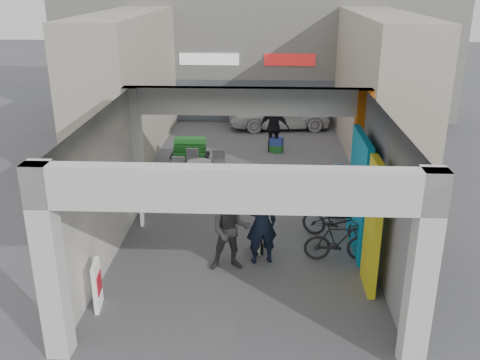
# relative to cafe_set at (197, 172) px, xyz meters

# --- Properties ---
(ground) EXTENTS (90.00, 90.00, 0.00)m
(ground) POSITION_rel_cafe_set_xyz_m (1.66, -4.35, -0.34)
(ground) COLOR #535358
(ground) RESTS_ON ground
(arcade_canopy) EXTENTS (6.40, 6.45, 6.40)m
(arcade_canopy) POSITION_rel_cafe_set_xyz_m (2.20, -5.17, 1.96)
(arcade_canopy) COLOR silver
(arcade_canopy) RESTS_ON ground
(far_building) EXTENTS (18.00, 4.08, 8.00)m
(far_building) POSITION_rel_cafe_set_xyz_m (1.66, 9.65, 3.65)
(far_building) COLOR silver
(far_building) RESTS_ON ground
(plaza_bldg_left) EXTENTS (2.00, 9.00, 5.00)m
(plaza_bldg_left) POSITION_rel_cafe_set_xyz_m (-2.84, 3.15, 2.16)
(plaza_bldg_left) COLOR #A9A18C
(plaza_bldg_left) RESTS_ON ground
(plaza_bldg_right) EXTENTS (2.00, 9.00, 5.00)m
(plaza_bldg_right) POSITION_rel_cafe_set_xyz_m (6.16, 3.15, 2.16)
(plaza_bldg_right) COLOR #A9A18C
(plaza_bldg_right) RESTS_ON ground
(bollard_left) EXTENTS (0.09, 0.09, 0.96)m
(bollard_left) POSITION_rel_cafe_set_xyz_m (-0.06, -1.86, 0.14)
(bollard_left) COLOR #919599
(bollard_left) RESTS_ON ground
(bollard_center) EXTENTS (0.09, 0.09, 0.87)m
(bollard_center) POSITION_rel_cafe_set_xyz_m (1.65, -1.97, 0.10)
(bollard_center) COLOR #919599
(bollard_center) RESTS_ON ground
(bollard_right) EXTENTS (0.09, 0.09, 0.94)m
(bollard_right) POSITION_rel_cafe_set_xyz_m (3.33, -1.90, 0.13)
(bollard_right) COLOR #919599
(bollard_right) RESTS_ON ground
(advert_board_near) EXTENTS (0.16, 0.56, 1.00)m
(advert_board_near) POSITION_rel_cafe_set_xyz_m (-1.09, -6.97, 0.17)
(advert_board_near) COLOR silver
(advert_board_near) RESTS_ON ground
(advert_board_far) EXTENTS (0.19, 0.55, 1.00)m
(advert_board_far) POSITION_rel_cafe_set_xyz_m (-1.09, -3.04, 0.17)
(advert_board_far) COLOR silver
(advert_board_far) RESTS_ON ground
(cafe_set) EXTENTS (1.59, 1.28, 0.96)m
(cafe_set) POSITION_rel_cafe_set_xyz_m (0.00, 0.00, 0.00)
(cafe_set) COLOR #9A9A9F
(cafe_set) RESTS_ON ground
(produce_stand) EXTENTS (1.32, 0.72, 0.87)m
(produce_stand) POSITION_rel_cafe_set_xyz_m (-0.47, 1.90, 0.00)
(produce_stand) COLOR black
(produce_stand) RESTS_ON ground
(crate_stack) EXTENTS (0.54, 0.47, 0.56)m
(crate_stack) POSITION_rel_cafe_set_xyz_m (2.58, 3.29, -0.06)
(crate_stack) COLOR #1A5D22
(crate_stack) RESTS_ON ground
(border_collie) EXTENTS (0.25, 0.49, 0.68)m
(border_collie) POSITION_rel_cafe_set_xyz_m (2.00, -4.60, -0.07)
(border_collie) COLOR black
(border_collie) RESTS_ON ground
(man_with_dog) EXTENTS (0.80, 0.62, 1.96)m
(man_with_dog) POSITION_rel_cafe_set_xyz_m (2.10, -4.99, 0.64)
(man_with_dog) COLOR black
(man_with_dog) RESTS_ON ground
(man_back_turned) EXTENTS (1.00, 0.83, 1.89)m
(man_back_turned) POSITION_rel_cafe_set_xyz_m (1.42, -5.31, 0.60)
(man_back_turned) COLOR #404043
(man_back_turned) RESTS_ON ground
(man_elderly) EXTENTS (0.85, 0.68, 1.52)m
(man_elderly) POSITION_rel_cafe_set_xyz_m (4.09, -2.35, 0.42)
(man_elderly) COLOR #5578A5
(man_elderly) RESTS_ON ground
(man_crates) EXTENTS (1.21, 0.77, 1.91)m
(man_crates) POSITION_rel_cafe_set_xyz_m (2.48, 3.27, 0.62)
(man_crates) COLOR black
(man_crates) RESTS_ON ground
(bicycle_front) EXTENTS (1.90, 1.32, 0.95)m
(bicycle_front) POSITION_rel_cafe_set_xyz_m (3.96, -3.76, 0.13)
(bicycle_front) COLOR black
(bicycle_front) RESTS_ON ground
(bicycle_rear) EXTENTS (1.62, 0.52, 0.97)m
(bicycle_rear) POSITION_rel_cafe_set_xyz_m (3.88, -4.83, 0.14)
(bicycle_rear) COLOR black
(bicycle_rear) RESTS_ON ground
(white_van) EXTENTS (4.49, 2.22, 1.47)m
(white_van) POSITION_rel_cafe_set_xyz_m (2.76, 6.69, 0.40)
(white_van) COLOR silver
(white_van) RESTS_ON ground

